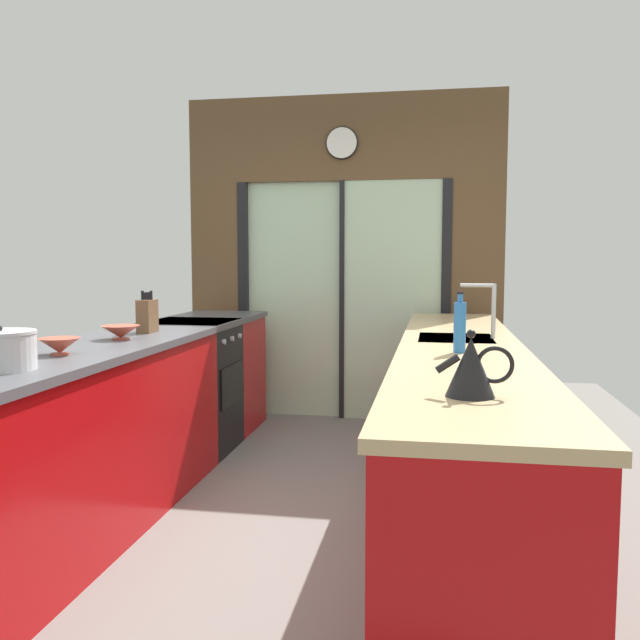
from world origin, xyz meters
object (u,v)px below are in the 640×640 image
(oven_range, at_px, (192,386))
(knife_block, at_px, (147,316))
(kettle, at_px, (471,367))
(mixing_bowl_far, at_px, (121,332))
(mixing_bowl_mid, at_px, (60,346))
(soap_bottle, at_px, (460,326))

(oven_range, distance_m, knife_block, 0.94)
(oven_range, distance_m, kettle, 2.97)
(knife_block, bearing_deg, kettle, -40.91)
(mixing_bowl_far, distance_m, kettle, 2.15)
(mixing_bowl_mid, xyz_separation_m, kettle, (1.78, -0.62, 0.05))
(mixing_bowl_mid, height_order, kettle, kettle)
(mixing_bowl_mid, distance_m, kettle, 1.89)
(mixing_bowl_far, xyz_separation_m, knife_block, (0.00, 0.34, 0.06))
(kettle, bearing_deg, mixing_bowl_far, 145.93)
(kettle, bearing_deg, knife_block, 139.09)
(knife_block, distance_m, soap_bottle, 1.86)
(mixing_bowl_far, relative_size, soap_bottle, 0.73)
(kettle, relative_size, soap_bottle, 0.86)
(knife_block, bearing_deg, oven_range, 91.40)
(kettle, bearing_deg, oven_range, 128.10)
(mixing_bowl_mid, bearing_deg, oven_range, 90.63)
(mixing_bowl_far, relative_size, kettle, 0.85)
(mixing_bowl_mid, relative_size, knife_block, 0.74)
(mixing_bowl_far, height_order, knife_block, knife_block)
(mixing_bowl_far, xyz_separation_m, kettle, (1.78, -1.21, 0.05))
(knife_block, xyz_separation_m, kettle, (1.78, -1.54, -0.01))
(mixing_bowl_mid, xyz_separation_m, mixing_bowl_far, (0.00, 0.59, -0.00))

